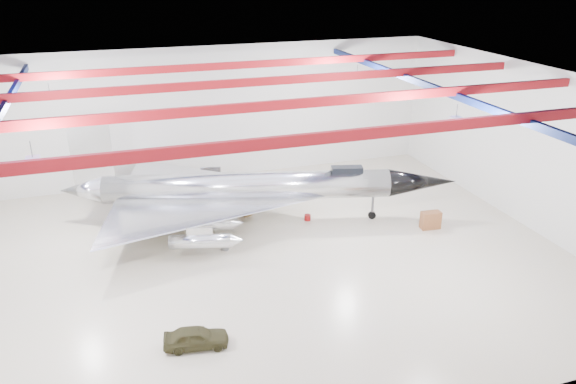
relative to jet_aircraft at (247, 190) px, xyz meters
name	(u,v)px	position (x,y,z in m)	size (l,w,h in m)	color
floor	(243,261)	(-1.69, -5.24, -2.46)	(40.00, 40.00, 0.00)	beige
wall_back	(196,115)	(-1.69, 9.76, 3.04)	(40.00, 40.00, 0.00)	silver
wall_right	(524,145)	(18.31, -5.24, 3.04)	(30.00, 30.00, 0.00)	silver
ceiling	(237,84)	(-1.69, -5.24, 8.54)	(40.00, 40.00, 0.00)	#0A0F38
ceiling_structure	(237,96)	(-1.69, -5.24, 7.86)	(39.50, 29.50, 1.08)	maroon
jet_aircraft	(247,190)	(0.00, 0.00, 0.00)	(27.07, 19.13, 7.50)	silver
jeep	(196,337)	(-5.84, -12.65, -1.93)	(1.25, 3.10, 1.06)	#38351C
desk	(431,220)	(11.73, -4.90, -1.85)	(1.34, 0.67, 1.23)	brown
crate_ply	(163,230)	(-5.96, 0.24, -2.29)	(0.48, 0.38, 0.34)	olive
toolbox_red	(220,200)	(-1.18, 4.13, -2.28)	(0.50, 0.40, 0.35)	maroon
engine_drum	(225,246)	(-2.43, -3.49, -2.24)	(0.49, 0.49, 0.44)	#59595B
parts_bin	(247,212)	(0.18, 1.17, -2.23)	(0.67, 0.53, 0.47)	olive
tool_chest	(308,218)	(4.12, -1.01, -2.25)	(0.46, 0.46, 0.41)	maroon
oil_barrel	(178,225)	(-4.88, 0.61, -2.25)	(0.60, 0.48, 0.42)	olive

